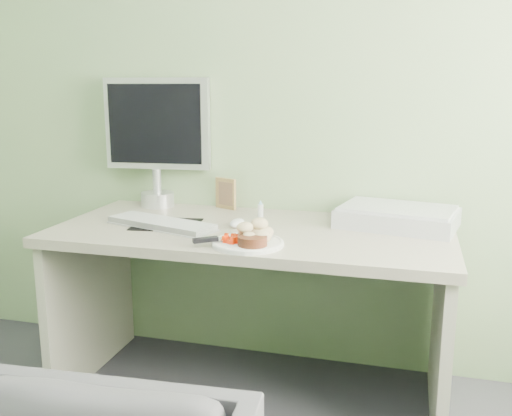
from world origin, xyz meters
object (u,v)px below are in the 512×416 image
(scanner, at_px, (397,218))
(monitor, at_px, (157,135))
(plate, at_px, (248,244))
(desk, at_px, (251,271))

(scanner, height_order, monitor, monitor)
(plate, height_order, scanner, scanner)
(desk, distance_m, plate, 0.31)
(plate, bearing_deg, scanner, 40.03)
(desk, bearing_deg, scanner, 18.21)
(desk, xyz_separation_m, plate, (0.06, -0.24, 0.19))
(plate, xyz_separation_m, scanner, (0.51, 0.43, 0.03))
(desk, relative_size, monitor, 2.65)
(plate, distance_m, scanner, 0.67)
(scanner, relative_size, monitor, 0.77)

